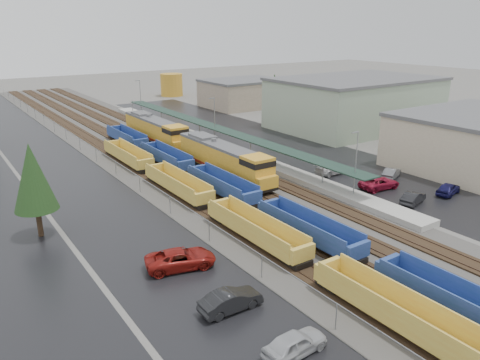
# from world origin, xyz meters

# --- Properties ---
(ground) EXTENTS (360.00, 360.00, 0.00)m
(ground) POSITION_xyz_m (0.00, 0.00, 0.00)
(ground) COLOR #56544F
(ground) RESTS_ON ground
(ballast_strip) EXTENTS (20.00, 160.00, 0.08)m
(ballast_strip) POSITION_xyz_m (0.00, 60.00, 0.04)
(ballast_strip) COLOR #302D2B
(ballast_strip) RESTS_ON ground
(trackbed) EXTENTS (14.60, 160.00, 0.22)m
(trackbed) POSITION_xyz_m (-0.00, 60.00, 0.16)
(trackbed) COLOR black
(trackbed) RESTS_ON ground
(west_parking_lot) EXTENTS (10.00, 160.00, 0.02)m
(west_parking_lot) POSITION_xyz_m (-15.00, 60.00, 0.01)
(west_parking_lot) COLOR black
(west_parking_lot) RESTS_ON ground
(east_commuter_lot) EXTENTS (16.00, 100.00, 0.02)m
(east_commuter_lot) POSITION_xyz_m (19.00, 50.00, 0.01)
(east_commuter_lot) COLOR black
(east_commuter_lot) RESTS_ON ground
(station_platform) EXTENTS (3.00, 80.00, 8.00)m
(station_platform) POSITION_xyz_m (9.50, 50.01, 0.73)
(station_platform) COLOR #9E9B93
(station_platform) RESTS_ON ground
(chainlink_fence) EXTENTS (0.08, 160.04, 2.02)m
(chainlink_fence) POSITION_xyz_m (-9.50, 58.44, 1.61)
(chainlink_fence) COLOR gray
(chainlink_fence) RESTS_ON ground
(industrial_buildings) EXTENTS (32.52, 75.30, 9.50)m
(industrial_buildings) POSITION_xyz_m (37.76, 45.85, 4.25)
(industrial_buildings) COLOR tan
(industrial_buildings) RESTS_ON ground
(distant_hills) EXTENTS (301.00, 140.00, 25.20)m
(distant_hills) POSITION_xyz_m (44.79, 210.68, 0.00)
(distant_hills) COLOR #52604B
(distant_hills) RESTS_ON ground
(tree_west_near) EXTENTS (3.96, 3.96, 9.00)m
(tree_west_near) POSITION_xyz_m (-22.00, 30.00, 5.82)
(tree_west_near) COLOR #332316
(tree_west_near) RESTS_ON ground
(tree_east) EXTENTS (4.40, 4.40, 10.00)m
(tree_east) POSITION_xyz_m (28.00, 58.00, 6.47)
(tree_east) COLOR #332316
(tree_east) RESTS_ON ground
(locomotive_lead) EXTENTS (3.03, 19.94, 4.51)m
(locomotive_lead) POSITION_xyz_m (2.00, 35.24, 2.41)
(locomotive_lead) COLOR black
(locomotive_lead) RESTS_ON ground
(locomotive_trail) EXTENTS (3.03, 19.94, 4.51)m
(locomotive_trail) POSITION_xyz_m (2.00, 56.24, 2.41)
(locomotive_trail) COLOR black
(locomotive_trail) RESTS_ON ground
(well_string_yellow) EXTENTS (2.44, 75.44, 2.16)m
(well_string_yellow) POSITION_xyz_m (-6.00, 17.56, 1.10)
(well_string_yellow) COLOR gold
(well_string_yellow) RESTS_ON ground
(well_string_blue) EXTENTS (2.51, 86.35, 2.23)m
(well_string_blue) POSITION_xyz_m (-2.00, 22.27, 1.12)
(well_string_blue) COLOR navy
(well_string_blue) RESTS_ON ground
(storage_tank) EXTENTS (6.12, 6.12, 6.12)m
(storage_tank) POSITION_xyz_m (29.64, 106.01, 3.06)
(storage_tank) COLOR #C18B26
(storage_tank) RESTS_ON ground
(parked_car_west_a) EXTENTS (1.93, 4.42, 1.48)m
(parked_car_west_a) POSITION_xyz_m (-13.20, 3.75, 0.74)
(parked_car_west_a) COLOR #AFB0B4
(parked_car_west_a) RESTS_ON ground
(parked_car_west_b) EXTENTS (1.66, 4.62, 1.51)m
(parked_car_west_b) POSITION_xyz_m (-13.87, 9.76, 0.76)
(parked_car_west_b) COLOR black
(parked_car_west_b) RESTS_ON ground
(parked_car_west_c) EXTENTS (3.99, 6.22, 1.60)m
(parked_car_west_c) POSITION_xyz_m (-13.93, 17.11, 0.80)
(parked_car_west_c) COLOR maroon
(parked_car_west_c) RESTS_ON ground
(parked_car_east_a) EXTENTS (2.48, 4.41, 1.38)m
(parked_car_east_a) POSITION_xyz_m (14.04, 15.39, 0.69)
(parked_car_east_a) COLOR black
(parked_car_east_a) RESTS_ON ground
(parked_car_east_b) EXTENTS (2.94, 5.45, 1.45)m
(parked_car_east_b) POSITION_xyz_m (15.01, 20.87, 0.73)
(parked_car_east_b) COLOR maroon
(parked_car_east_b) RESTS_ON ground
(parked_car_east_c) EXTENTS (2.31, 5.36, 1.54)m
(parked_car_east_c) POSITION_xyz_m (14.66, 28.35, 0.77)
(parked_car_east_c) COLOR silver
(parked_car_east_c) RESTS_ON ground
(parked_car_east_d) EXTENTS (2.56, 4.44, 1.42)m
(parked_car_east_d) POSITION_xyz_m (20.03, 14.95, 0.71)
(parked_car_east_d) COLOR #131246
(parked_car_east_d) RESTS_ON ground
(parked_car_east_e) EXTENTS (2.96, 4.37, 1.36)m
(parked_car_east_e) POSITION_xyz_m (19.57, 22.72, 0.68)
(parked_car_east_e) COLOR #57595C
(parked_car_east_e) RESTS_ON ground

